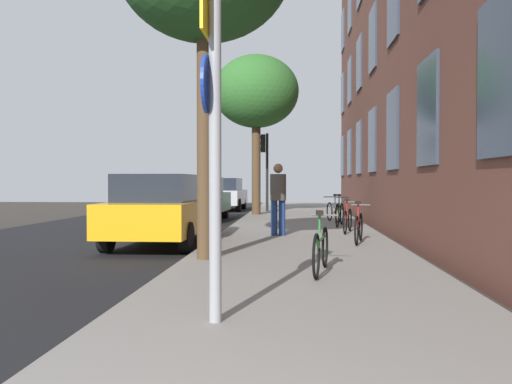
% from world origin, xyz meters
% --- Properties ---
extents(ground_plane, '(41.80, 41.80, 0.00)m').
position_xyz_m(ground_plane, '(-2.40, 15.00, 0.00)').
color(ground_plane, '#332D28').
extents(road_asphalt, '(7.00, 38.00, 0.01)m').
position_xyz_m(road_asphalt, '(-4.50, 15.00, 0.01)').
color(road_asphalt, black).
rests_on(road_asphalt, ground).
extents(sidewalk, '(4.20, 38.00, 0.12)m').
position_xyz_m(sidewalk, '(1.10, 15.00, 0.06)').
color(sidewalk, gray).
rests_on(sidewalk, ground).
extents(sign_post, '(0.16, 0.60, 3.34)m').
position_xyz_m(sign_post, '(0.17, 4.03, 2.06)').
color(sign_post, gray).
rests_on(sign_post, sidewalk).
extents(traffic_light, '(0.43, 0.24, 3.51)m').
position_xyz_m(traffic_light, '(-0.38, 23.21, 2.53)').
color(traffic_light, black).
rests_on(traffic_light, sidewalk).
extents(tree_far, '(3.48, 3.48, 6.50)m').
position_xyz_m(tree_far, '(-0.61, 20.90, 5.10)').
color(tree_far, '#4C3823').
rests_on(tree_far, sidewalk).
extents(bicycle_0, '(0.46, 1.72, 0.93)m').
position_xyz_m(bicycle_0, '(1.35, 6.88, 0.48)').
color(bicycle_0, black).
rests_on(bicycle_0, sidewalk).
extents(bicycle_1, '(0.49, 1.56, 0.93)m').
position_xyz_m(bicycle_1, '(2.36, 10.81, 0.48)').
color(bicycle_1, black).
rests_on(bicycle_1, sidewalk).
extents(bicycle_2, '(0.51, 1.54, 0.90)m').
position_xyz_m(bicycle_2, '(2.35, 13.22, 0.47)').
color(bicycle_2, black).
rests_on(bicycle_2, sidewalk).
extents(bicycle_3, '(0.51, 1.63, 0.97)m').
position_xyz_m(bicycle_3, '(2.32, 15.32, 0.50)').
color(bicycle_3, black).
rests_on(bicycle_3, sidewalk).
extents(bicycle_4, '(0.51, 1.61, 0.93)m').
position_xyz_m(bicycle_4, '(2.26, 16.98, 0.48)').
color(bicycle_4, black).
rests_on(bicycle_4, sidewalk).
extents(pedestrian_0, '(0.46, 0.46, 1.80)m').
position_xyz_m(pedestrian_0, '(0.55, 12.37, 1.15)').
color(pedestrian_0, navy).
rests_on(pedestrian_0, sidewalk).
extents(car_0, '(1.89, 4.45, 1.62)m').
position_xyz_m(car_0, '(-2.07, 11.06, 0.84)').
color(car_0, orange).
rests_on(car_0, road_asphalt).
extents(car_1, '(1.88, 4.26, 1.62)m').
position_xyz_m(car_1, '(-2.59, 18.71, 0.84)').
color(car_1, '#19662D').
rests_on(car_1, road_asphalt).
extents(car_2, '(1.97, 4.33, 1.62)m').
position_xyz_m(car_2, '(-2.58, 25.86, 0.84)').
color(car_2, '#B7B7BC').
rests_on(car_2, road_asphalt).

